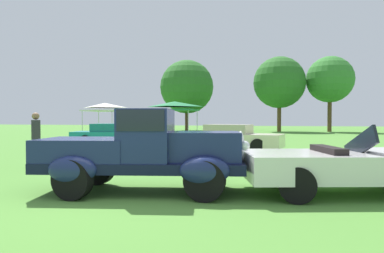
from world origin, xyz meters
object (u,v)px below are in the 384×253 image
Objects in this scene: feature_pickup_truck at (144,150)px; neighbor_convertible at (353,165)px; canopy_tent_center_field at (174,105)px; show_car_teal at (114,135)px; canopy_tent_left_field at (105,107)px; spectator_far_side at (36,138)px; show_car_cream at (231,138)px.

neighbor_convertible is (4.15, 0.86, -0.28)m from feature_pickup_truck.
neighbor_convertible is 1.50× the size of canopy_tent_center_field.
canopy_tent_center_field is at bearing 104.40° from feature_pickup_truck.
show_car_teal is 1.65× the size of canopy_tent_left_field.
canopy_tent_center_field is at bearing 88.83° from spectator_far_side.
feature_pickup_truck is 0.96× the size of neighbor_convertible.
neighbor_convertible reaches higher than show_car_teal.
feature_pickup_truck is 9.08m from show_car_cream.
feature_pickup_truck is 4.25m from neighbor_convertible.
canopy_tent_left_field reaches higher than neighbor_convertible.
show_car_cream is 1.58× the size of canopy_tent_center_field.
canopy_tent_center_field reaches higher than spectator_far_side.
show_car_teal and show_car_cream have the same top height.
canopy_tent_center_field is at bearing 77.56° from show_car_teal.
canopy_tent_left_field reaches higher than show_car_cream.
show_car_teal is at bearing 119.65° from feature_pickup_truck.
show_car_teal is at bearing 98.73° from spectator_far_side.
feature_pickup_truck is at bearing -59.69° from canopy_tent_left_field.
show_car_teal is 6.47m from show_car_cream.
show_car_teal is at bearing -58.85° from canopy_tent_left_field.
canopy_tent_left_field is at bearing 120.31° from feature_pickup_truck.
feature_pickup_truck is 5.14m from spectator_far_side.
show_car_teal is 7.61m from spectator_far_side.
show_car_cream is at bearing 112.71° from neighbor_convertible.
canopy_tent_left_field is (-14.41, 16.69, 1.84)m from neighbor_convertible.
spectator_far_side is (-4.52, 2.45, 0.05)m from feature_pickup_truck.
canopy_tent_center_field is (0.29, 14.04, 1.51)m from spectator_far_side.
canopy_tent_left_field reaches higher than spectator_far_side.
show_car_teal is (-5.67, 9.97, -0.26)m from feature_pickup_truck.
show_car_teal is at bearing -102.44° from canopy_tent_center_field.
canopy_tent_center_field reaches higher than show_car_teal.
canopy_tent_center_field is (6.02, -1.05, 0.00)m from canopy_tent_left_field.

